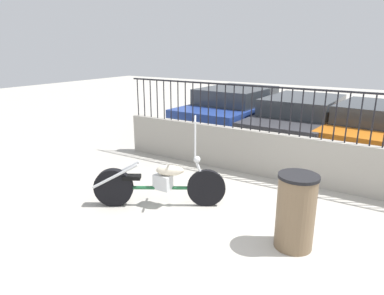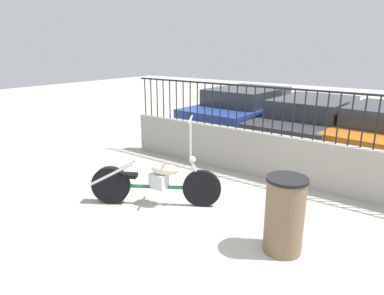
{
  "view_description": "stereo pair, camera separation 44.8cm",
  "coord_description": "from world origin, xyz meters",
  "px_view_note": "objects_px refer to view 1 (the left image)",
  "views": [
    {
      "loc": [
        1.36,
        -3.4,
        2.46
      ],
      "look_at": [
        -1.82,
        1.67,
        0.7
      ],
      "focal_mm": 32.0,
      "sensor_mm": 36.0,
      "label": 1
    },
    {
      "loc": [
        1.73,
        -3.15,
        2.46
      ],
      "look_at": [
        -1.82,
        1.67,
        0.7
      ],
      "focal_mm": 32.0,
      "sensor_mm": 36.0,
      "label": 2
    }
  ],
  "objects_px": {
    "car_dark_grey": "(303,119)",
    "car_orange": "(376,129)",
    "motorcycle_green": "(153,183)",
    "car_blue": "(239,110)",
    "trash_bin": "(296,212)"
  },
  "relations": [
    {
      "from": "car_dark_grey",
      "to": "car_orange",
      "type": "bearing_deg",
      "value": -95.21
    },
    {
      "from": "motorcycle_green",
      "to": "car_orange",
      "type": "relative_size",
      "value": 0.44
    },
    {
      "from": "car_orange",
      "to": "trash_bin",
      "type": "bearing_deg",
      "value": -179.88
    },
    {
      "from": "car_dark_grey",
      "to": "car_orange",
      "type": "height_order",
      "value": "car_dark_grey"
    },
    {
      "from": "car_dark_grey",
      "to": "car_orange",
      "type": "xyz_separation_m",
      "value": [
        1.73,
        -0.21,
        -0.0
      ]
    },
    {
      "from": "trash_bin",
      "to": "car_blue",
      "type": "relative_size",
      "value": 0.21
    },
    {
      "from": "car_blue",
      "to": "car_orange",
      "type": "bearing_deg",
      "value": -92.91
    },
    {
      "from": "motorcycle_green",
      "to": "car_blue",
      "type": "height_order",
      "value": "motorcycle_green"
    },
    {
      "from": "car_blue",
      "to": "car_dark_grey",
      "type": "distance_m",
      "value": 1.93
    },
    {
      "from": "car_blue",
      "to": "car_dark_grey",
      "type": "relative_size",
      "value": 1.02
    },
    {
      "from": "car_dark_grey",
      "to": "car_blue",
      "type": "bearing_deg",
      "value": 86.84
    },
    {
      "from": "car_blue",
      "to": "car_orange",
      "type": "height_order",
      "value": "car_blue"
    },
    {
      "from": "car_dark_grey",
      "to": "car_orange",
      "type": "relative_size",
      "value": 1.1
    },
    {
      "from": "motorcycle_green",
      "to": "car_orange",
      "type": "height_order",
      "value": "motorcycle_green"
    },
    {
      "from": "motorcycle_green",
      "to": "trash_bin",
      "type": "height_order",
      "value": "motorcycle_green"
    }
  ]
}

